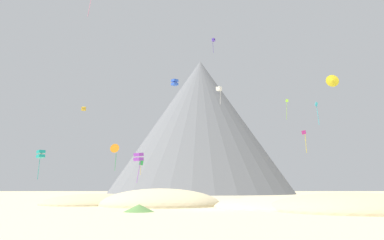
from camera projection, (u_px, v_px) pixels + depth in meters
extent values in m
plane|color=beige|center=(207.00, 210.00, 35.58)|extent=(400.00, 400.00, 0.00)
ellipsoid|color=#CCBA8E|center=(161.00, 206.00, 43.97)|extent=(15.71, 15.21, 3.96)
ellipsoid|color=#C6B284|center=(352.00, 210.00, 34.40)|extent=(18.07, 17.74, 3.26)
ellipsoid|color=beige|center=(293.00, 206.00, 43.08)|extent=(20.06, 26.90, 2.05)
ellipsoid|color=#C6B284|center=(97.00, 204.00, 48.23)|extent=(19.19, 19.50, 2.65)
cone|color=#386633|center=(312.00, 202.00, 48.33)|extent=(3.10, 3.10, 0.60)
cone|color=#568442|center=(327.00, 200.00, 54.11)|extent=(1.66, 1.66, 0.77)
cone|color=#386633|center=(187.00, 199.00, 54.54)|extent=(2.39, 2.39, 0.75)
cone|color=#568442|center=(150.00, 201.00, 51.85)|extent=(3.41, 3.41, 0.56)
cone|color=#568442|center=(139.00, 208.00, 32.45)|extent=(2.84, 2.84, 0.65)
cone|color=slate|center=(200.00, 125.00, 135.17)|extent=(87.36, 87.36, 48.52)
cone|color=slate|center=(206.00, 156.00, 131.92)|extent=(51.86, 51.86, 26.21)
cone|color=slate|center=(218.00, 162.00, 138.20)|extent=(42.60, 42.60, 23.28)
cylinder|color=pink|center=(89.00, 8.00, 77.43)|extent=(0.64, 0.27, 3.85)
cone|color=yellow|center=(333.00, 81.00, 69.65)|extent=(2.45, 0.85, 2.41)
cube|color=blue|center=(175.00, 84.00, 84.62)|extent=(1.72, 1.72, 0.56)
cube|color=blue|center=(175.00, 81.00, 84.77)|extent=(1.72, 1.72, 0.56)
cube|color=gold|center=(84.00, 110.00, 92.26)|extent=(1.04, 1.11, 0.68)
cube|color=gold|center=(84.00, 108.00, 92.35)|extent=(1.04, 1.11, 0.68)
cube|color=#8CD133|center=(287.00, 101.00, 94.50)|extent=(0.55, 0.76, 0.84)
cylinder|color=#8CD133|center=(287.00, 111.00, 94.04)|extent=(0.22, 0.49, 4.48)
cone|color=orange|center=(115.00, 148.00, 69.04)|extent=(1.77, 0.79, 1.71)
cylinder|color=green|center=(115.00, 162.00, 68.60)|extent=(0.20, 0.29, 3.25)
cube|color=#5138B2|center=(214.00, 41.00, 101.82)|extent=(1.01, 1.01, 0.37)
cube|color=#5138B2|center=(214.00, 39.00, 101.90)|extent=(1.01, 1.01, 0.37)
cylinder|color=#5138B2|center=(213.00, 47.00, 101.50)|extent=(0.29, 0.51, 3.26)
cube|color=teal|center=(41.00, 156.00, 66.13)|extent=(1.63, 1.62, 0.62)
cube|color=teal|center=(41.00, 152.00, 66.27)|extent=(1.63, 1.62, 0.62)
cylinder|color=teal|center=(39.00, 168.00, 65.74)|extent=(0.28, 0.16, 3.78)
cube|color=white|center=(219.00, 90.00, 85.67)|extent=(1.43, 1.44, 0.55)
cube|color=white|center=(219.00, 88.00, 85.75)|extent=(1.43, 1.44, 0.55)
cylinder|color=white|center=(220.00, 97.00, 85.35)|extent=(0.13, 0.54, 3.10)
cube|color=purple|center=(139.00, 159.00, 63.23)|extent=(1.72, 1.73, 0.69)
cube|color=purple|center=(139.00, 155.00, 63.37)|extent=(1.72, 1.73, 0.69)
cylinder|color=purple|center=(139.00, 172.00, 62.85)|extent=(0.58, 0.61, 3.66)
cube|color=#D1339E|center=(304.00, 132.00, 67.66)|extent=(0.87, 0.16, 0.84)
cylinder|color=yellow|center=(306.00, 144.00, 67.30)|extent=(0.28, 0.39, 3.33)
cube|color=green|center=(141.00, 162.00, 87.58)|extent=(1.12, 0.45, 1.70)
cylinder|color=gold|center=(141.00, 170.00, 87.22)|extent=(0.16, 0.35, 2.35)
cube|color=#33BCDB|center=(316.00, 104.00, 71.29)|extent=(0.75, 0.63, 0.81)
cylinder|color=#33BCDB|center=(318.00, 115.00, 70.90)|extent=(0.47, 0.40, 3.61)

